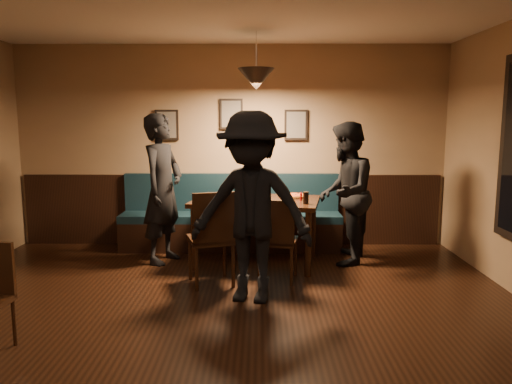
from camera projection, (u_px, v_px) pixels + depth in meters
floor at (206, 360)px, 3.68m from camera, size 7.00×7.00×0.00m
wall_back at (232, 146)px, 6.93m from camera, size 6.00×0.00×6.00m
wainscot at (232, 210)px, 7.04m from camera, size 5.88×0.06×1.00m
booth_bench at (231, 213)px, 6.77m from camera, size 3.00×0.60×1.00m
picture_left at (167, 125)px, 6.87m from camera, size 0.32×0.04×0.42m
picture_center at (231, 114)px, 6.84m from camera, size 0.32×0.04×0.42m
picture_right at (296, 125)px, 6.85m from camera, size 0.32×0.04×0.42m
pendant_lamp at (256, 79)px, 5.83m from camera, size 0.44×0.44×0.25m
dining_table at (256, 231)px, 6.10m from camera, size 1.65×1.21×0.81m
chair_near_left at (211, 237)px, 5.32m from camera, size 0.58×0.58×1.04m
chair_near_right at (278, 239)px, 5.46m from camera, size 0.48×0.48×0.93m
diner_left at (163, 189)px, 6.11m from camera, size 0.65×0.79×1.85m
diner_right at (345, 193)px, 6.06m from camera, size 0.87×1.00×1.75m
diner_front at (251, 208)px, 4.78m from camera, size 1.33×0.95×1.86m
pizza_a at (225, 197)px, 6.11m from camera, size 0.39×0.39×0.04m
pizza_b at (254, 201)px, 5.81m from camera, size 0.42×0.42×0.04m
pizza_c at (295, 196)px, 6.20m from camera, size 0.38×0.38×0.04m
soda_glass at (306, 198)px, 5.70m from camera, size 0.08×0.08×0.14m
tabasco_bottle at (301, 196)px, 5.94m from camera, size 0.03×0.03×0.11m
napkin_a at (209, 196)px, 6.24m from camera, size 0.18×0.18×0.01m
napkin_b at (211, 203)px, 5.78m from camera, size 0.17×0.17×0.01m
cutlery_set at (253, 204)px, 5.70m from camera, size 0.21×0.06×0.00m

